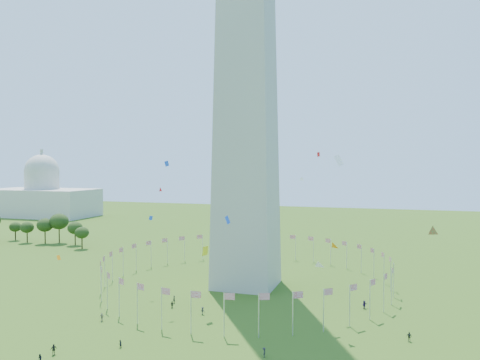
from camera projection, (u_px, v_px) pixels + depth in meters
ground at (169, 353)px, 85.91m from camera, size 600.00×600.00×0.00m
flag_ring at (246, 270)px, 133.48m from camera, size 80.24×80.24×9.00m
capitol_building at (42, 182)px, 310.20m from camera, size 70.00×35.00×46.00m
crowd at (255, 354)px, 83.35m from camera, size 72.76×75.63×2.03m
kites_aloft at (258, 231)px, 103.63m from camera, size 118.66×85.43×33.61m
tree_line_west at (36, 231)px, 204.33m from camera, size 55.42×15.69×13.10m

